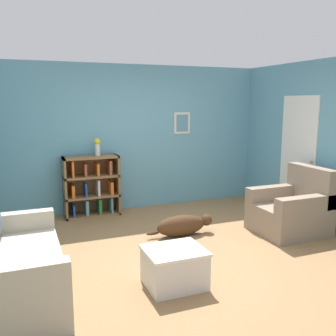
% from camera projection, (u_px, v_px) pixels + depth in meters
% --- Properties ---
extents(ground_plane, '(14.00, 14.00, 0.00)m').
position_uv_depth(ground_plane, '(179.00, 251.00, 4.97)').
color(ground_plane, '#997047').
extents(wall_back, '(5.60, 0.13, 2.60)m').
position_uv_depth(wall_back, '(130.00, 138.00, 6.79)').
color(wall_back, '#609EB7').
rests_on(wall_back, ground_plane).
extents(wall_right, '(0.16, 5.00, 2.60)m').
position_uv_depth(wall_right, '(333.00, 145.00, 5.69)').
color(wall_right, '#609EB7').
rests_on(wall_right, ground_plane).
extents(couch, '(0.84, 1.72, 0.87)m').
position_uv_depth(couch, '(12.00, 267.00, 3.72)').
color(couch, '#B7AD99').
rests_on(couch, ground_plane).
extents(bookshelf, '(0.93, 0.36, 1.04)m').
position_uv_depth(bookshelf, '(92.00, 186.00, 6.44)').
color(bookshelf, olive).
rests_on(bookshelf, ground_plane).
extents(recliner_chair, '(0.97, 0.89, 0.99)m').
position_uv_depth(recliner_chair, '(292.00, 210.00, 5.63)').
color(recliner_chair, gray).
rests_on(recliner_chair, ground_plane).
extents(coffee_table, '(0.63, 0.54, 0.41)m').
position_uv_depth(coffee_table, '(174.00, 266.00, 3.99)').
color(coffee_table, silver).
rests_on(coffee_table, ground_plane).
extents(dog, '(1.03, 0.28, 0.31)m').
position_uv_depth(dog, '(183.00, 225.00, 5.51)').
color(dog, '#472D19').
rests_on(dog, ground_plane).
extents(vase, '(0.11, 0.11, 0.30)m').
position_uv_depth(vase, '(97.00, 146.00, 6.34)').
color(vase, silver).
rests_on(vase, bookshelf).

